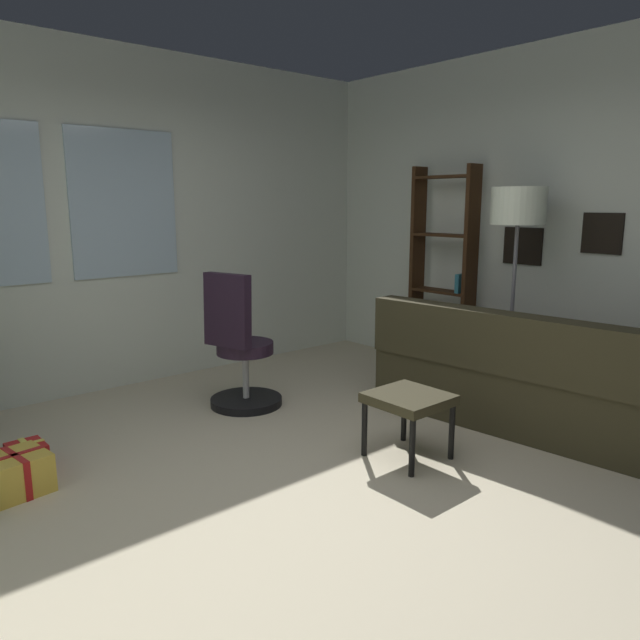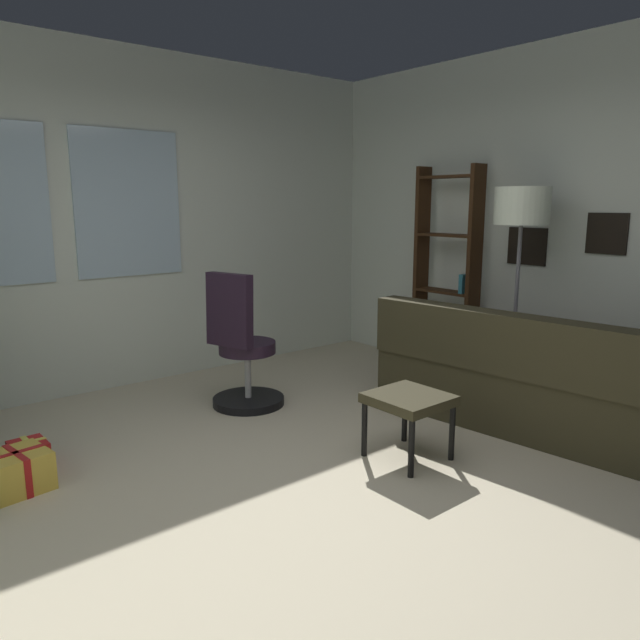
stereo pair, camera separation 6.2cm
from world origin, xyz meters
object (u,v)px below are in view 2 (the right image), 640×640
gift_box_red (29,454)px  floor_lamp (521,218)px  gift_box_gold (18,471)px  bookshelf (446,286)px  couch (548,381)px  office_chair (242,355)px  footstool (409,403)px

gift_box_red → floor_lamp: size_ratio=0.14×
gift_box_gold → bookshelf: bearing=-0.1°
couch → office_chair: (-1.53, 1.67, 0.11)m
couch → floor_lamp: 1.24m
couch → floor_lamp: floor_lamp is taller
gift_box_gold → floor_lamp: size_ratio=0.21×
footstool → gift_box_gold: size_ratio=1.30×
bookshelf → gift_box_red: bearing=175.4°
footstool → gift_box_gold: footstool is taller
gift_box_red → office_chair: size_ratio=0.22×
couch → footstool: size_ratio=4.76×
footstool → bookshelf: bearing=32.6°
gift_box_red → bookshelf: (3.55, -0.28, 0.74)m
gift_box_gold → office_chair: (1.70, 0.37, 0.30)m
footstool → gift_box_red: (-1.85, 1.37, -0.28)m
bookshelf → floor_lamp: 1.12m
gift_box_red → gift_box_gold: gift_box_gold is taller
footstool → bookshelf: (1.70, 1.09, 0.46)m
footstool → bookshelf: 2.07m
footstool → gift_box_red: footstool is taller
gift_box_gold → bookshelf: size_ratio=0.18×
footstool → bookshelf: size_ratio=0.24×
office_chair → bookshelf: bearing=-10.7°
couch → gift_box_gold: bearing=158.0°
gift_box_red → gift_box_gold: 0.31m
bookshelf → office_chair: bearing=169.3°
bookshelf → floor_lamp: bookshelf is taller
footstool → office_chair: bearing=100.5°
bookshelf → floor_lamp: size_ratio=1.12×
footstool → office_chair: 1.49m
gift_box_red → couch: bearing=-27.0°
couch → gift_box_gold: couch is taller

